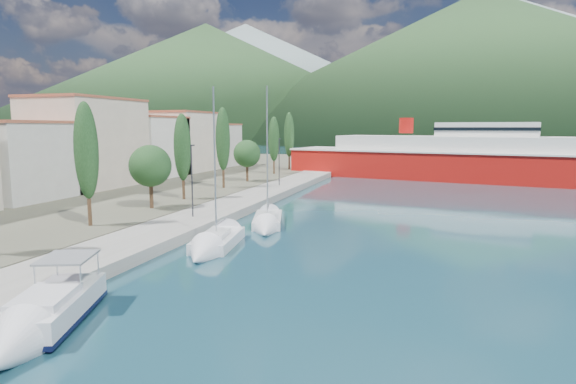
% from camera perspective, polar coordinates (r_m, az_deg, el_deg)
% --- Properties ---
extents(ground, '(1400.00, 1400.00, 0.00)m').
position_cam_1_polar(ground, '(140.62, 12.96, 4.11)').
color(ground, '#1A414E').
extents(quay, '(5.00, 88.00, 0.80)m').
position_cam_1_polar(quay, '(50.58, -5.71, -1.34)').
color(quay, gray).
rests_on(quay, ground).
extents(land_strip, '(70.00, 148.00, 0.70)m').
position_cam_1_polar(land_strip, '(80.68, -28.39, 1.10)').
color(land_strip, '#565644').
rests_on(land_strip, ground).
extents(hills_far, '(1480.00, 900.00, 180.00)m').
position_cam_1_polar(hills_far, '(655.07, 29.22, 12.79)').
color(hills_far, gray).
rests_on(hills_far, ground).
extents(hills_near, '(1010.00, 520.00, 115.00)m').
position_cam_1_polar(hills_near, '(404.18, 30.45, 12.46)').
color(hills_near, '#284925').
rests_on(hills_near, ground).
extents(town_buildings, '(9.20, 69.20, 11.30)m').
position_cam_1_polar(town_buildings, '(71.09, -19.60, 5.04)').
color(town_buildings, beige).
rests_on(town_buildings, land_strip).
extents(tree_row, '(3.92, 63.53, 10.28)m').
position_cam_1_polar(tree_row, '(57.47, -9.28, 5.01)').
color(tree_row, '#47301E').
rests_on(tree_row, land_strip).
extents(lamp_posts, '(0.15, 48.15, 6.06)m').
position_cam_1_polar(lamp_posts, '(40.72, -11.55, 1.58)').
color(lamp_posts, '#2D2D33').
rests_on(lamp_posts, quay).
extents(motor_cruiser, '(5.25, 8.85, 3.15)m').
position_cam_1_polar(motor_cruiser, '(22.19, -27.49, -13.75)').
color(motor_cruiser, black).
rests_on(motor_cruiser, ground).
extents(sailboat_near, '(3.81, 8.64, 12.00)m').
position_cam_1_polar(sailboat_near, '(32.65, -9.30, -6.56)').
color(sailboat_near, silver).
rests_on(sailboat_near, ground).
extents(sailboat_mid, '(4.72, 9.04, 12.59)m').
position_cam_1_polar(sailboat_mid, '(39.62, -2.56, -3.97)').
color(sailboat_mid, silver).
rests_on(sailboat_mid, ground).
extents(ferry, '(53.35, 20.85, 10.37)m').
position_cam_1_polar(ferry, '(81.38, 18.77, 3.65)').
color(ferry, '#AD120E').
rests_on(ferry, ground).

